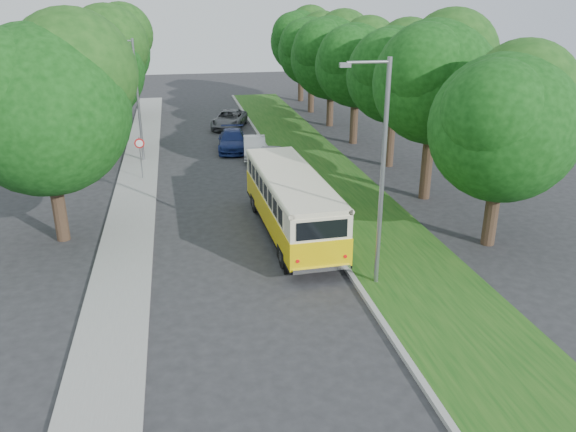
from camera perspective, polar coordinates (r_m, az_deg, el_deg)
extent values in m
plane|color=#272729|center=(22.01, -3.98, -4.96)|extent=(120.00, 120.00, 0.00)
cube|color=gray|center=(27.09, 2.17, 0.44)|extent=(0.20, 70.00, 0.15)
cube|color=#154713|center=(27.71, 6.91, 0.76)|extent=(4.50, 70.00, 0.13)
cube|color=gray|center=(26.54, -15.76, -0.88)|extent=(2.20, 70.00, 0.12)
cylinder|color=#332319|center=(24.61, 20.04, 0.89)|extent=(0.56, 0.56, 3.35)
sphere|color=#0D3A0D|center=(23.74, 21.04, 8.32)|extent=(5.85, 5.85, 5.85)
sphere|color=#0D3A0D|center=(24.57, 22.76, 11.28)|extent=(4.38, 4.38, 4.38)
sphere|color=#0D3A0D|center=(22.54, 20.33, 9.69)|extent=(4.09, 4.09, 4.09)
cylinder|color=#332319|center=(29.41, 13.98, 5.72)|extent=(0.56, 0.56, 4.26)
sphere|color=#0D3A0D|center=(28.67, 14.66, 13.00)|extent=(5.98, 5.98, 5.98)
sphere|color=#0D3A0D|center=(29.53, 16.27, 15.42)|extent=(4.49, 4.49, 4.49)
sphere|color=#0D3A0D|center=(27.53, 13.74, 14.33)|extent=(4.19, 4.19, 4.19)
cylinder|color=#332319|center=(34.91, 10.35, 8.15)|extent=(0.56, 0.56, 3.95)
sphere|color=#0D3A0D|center=(34.30, 10.75, 13.88)|extent=(5.61, 5.61, 5.61)
sphere|color=#0D3A0D|center=(35.07, 12.08, 15.79)|extent=(4.21, 4.21, 4.21)
sphere|color=#0D3A0D|center=(33.27, 9.89, 14.93)|extent=(3.92, 3.92, 3.92)
cylinder|color=#332319|center=(40.31, 6.74, 10.03)|extent=(0.56, 0.56, 3.86)
sphere|color=#0D3A0D|center=(39.79, 6.96, 14.95)|extent=(5.64, 5.64, 5.64)
sphere|color=#0D3A0D|center=(40.53, 8.16, 16.61)|extent=(4.23, 4.23, 4.23)
sphere|color=#0D3A0D|center=(38.79, 6.10, 15.87)|extent=(3.95, 3.95, 3.95)
cylinder|color=#332319|center=(45.96, 4.30, 11.32)|extent=(0.56, 0.56, 3.58)
sphere|color=#0D3A0D|center=(45.48, 4.43, 15.71)|extent=(6.36, 6.36, 6.36)
sphere|color=#0D3A0D|center=(46.29, 5.64, 17.35)|extent=(4.77, 4.77, 4.77)
sphere|color=#0D3A0D|center=(44.40, 3.50, 16.62)|extent=(4.45, 4.45, 4.45)
cylinder|color=#332319|center=(51.65, 2.36, 12.52)|extent=(0.56, 0.56, 3.68)
sphere|color=#0D3A0D|center=(51.23, 2.42, 16.35)|extent=(5.91, 5.91, 5.91)
sphere|color=#0D3A0D|center=(51.97, 3.44, 17.71)|extent=(4.43, 4.43, 4.43)
sphere|color=#0D3A0D|center=(50.25, 1.61, 17.11)|extent=(4.14, 4.14, 4.14)
cylinder|color=#332319|center=(57.49, 1.31, 13.61)|extent=(0.56, 0.56, 4.05)
sphere|color=#0D3A0D|center=(57.11, 1.34, 17.26)|extent=(5.97, 5.97, 5.97)
sphere|color=#0D3A0D|center=(57.86, 2.28, 18.48)|extent=(4.48, 4.48, 4.48)
sphere|color=#0D3A0D|center=(56.15, 0.58, 17.95)|extent=(4.18, 4.18, 4.18)
cylinder|color=#332319|center=(25.41, -22.36, 1.59)|extent=(0.56, 0.56, 3.68)
sphere|color=#0D3A0D|center=(24.51, -23.57, 9.77)|extent=(6.80, 6.80, 6.80)
sphere|color=#0D3A0D|center=(24.76, -20.99, 13.44)|extent=(5.10, 5.10, 5.10)
sphere|color=#0D3A0D|center=(23.80, -26.70, 11.09)|extent=(4.76, 4.76, 4.76)
cylinder|color=#332319|center=(38.76, -18.88, 8.45)|extent=(0.56, 0.56, 3.68)
sphere|color=#0D3A0D|center=(38.18, -19.55, 13.87)|extent=(6.80, 6.80, 6.80)
sphere|color=#0D3A0D|center=(38.59, -17.87, 16.17)|extent=(5.10, 5.10, 5.10)
sphere|color=#0D3A0D|center=(37.41, -21.47, 14.81)|extent=(4.76, 4.76, 4.76)
cylinder|color=#332319|center=(50.49, -17.35, 11.39)|extent=(0.56, 0.56, 3.68)
sphere|color=#0D3A0D|center=(50.04, -17.83, 15.56)|extent=(6.80, 6.80, 6.80)
sphere|color=#0D3A0D|center=(50.51, -16.53, 17.30)|extent=(5.10, 5.10, 5.10)
sphere|color=#0D3A0D|center=(49.25, -19.26, 16.32)|extent=(4.76, 4.76, 4.76)
cylinder|color=gray|center=(19.23, 9.55, 3.70)|extent=(0.16, 0.16, 8.00)
cylinder|color=gray|center=(18.21, 8.17, 15.21)|extent=(1.40, 0.10, 0.10)
cube|color=gray|center=(17.99, 5.82, 15.01)|extent=(0.35, 0.16, 0.14)
cylinder|color=gray|center=(36.17, -14.97, 11.11)|extent=(0.16, 0.16, 7.50)
cylinder|color=gray|center=(35.80, -16.70, 16.67)|extent=(1.40, 0.10, 0.10)
cube|color=gray|center=(35.88, -17.93, 16.44)|extent=(0.35, 0.16, 0.14)
cylinder|color=gray|center=(32.79, -14.71, 5.63)|extent=(0.06, 0.06, 2.50)
cone|color=red|center=(32.53, -14.86, 7.14)|extent=(0.56, 0.02, 0.56)
cone|color=white|center=(32.51, -14.87, 7.13)|extent=(0.40, 0.02, 0.40)
imported|color=#B3B3B8|center=(33.25, -1.72, 5.66)|extent=(2.57, 4.71, 1.52)
imported|color=silver|center=(36.75, -3.42, 7.00)|extent=(1.83, 4.13, 1.32)
imported|color=navy|center=(38.62, -5.67, 7.65)|extent=(2.35, 4.77, 1.34)
imported|color=#55565C|center=(45.52, -5.99, 9.75)|extent=(3.60, 5.37, 1.37)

